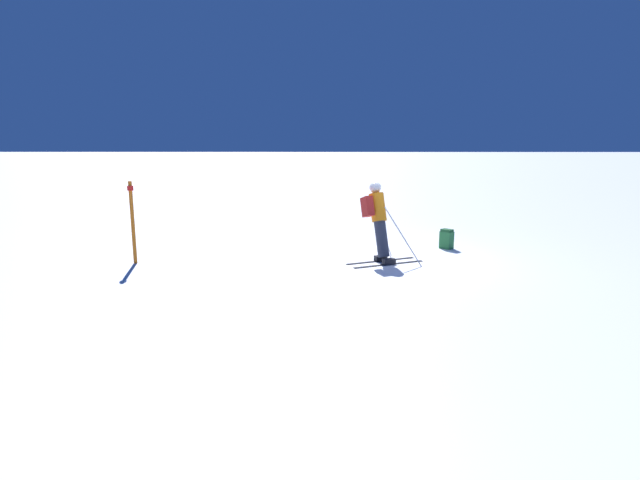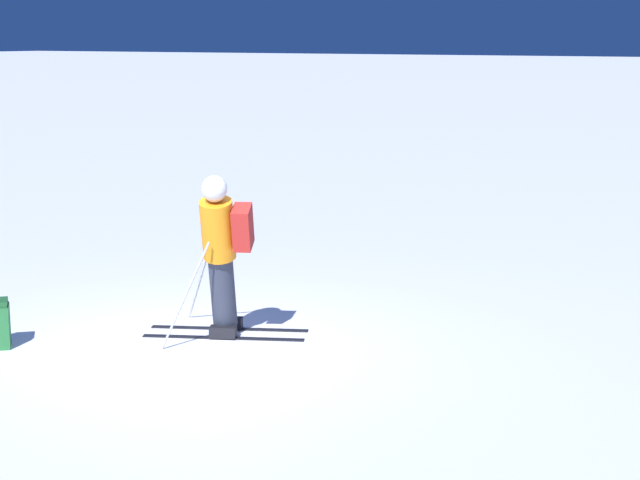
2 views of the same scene
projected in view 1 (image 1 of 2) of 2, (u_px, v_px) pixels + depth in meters
ground_plane at (382, 257)px, 11.72m from camera, size 300.00×300.00×0.00m
skier at (378, 217)px, 11.22m from camera, size 1.37×1.76×1.82m
spare_backpack at (447, 239)px, 12.63m from camera, size 0.37×0.37×0.50m
trail_marker at (132, 219)px, 10.93m from camera, size 0.13×0.13×1.82m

